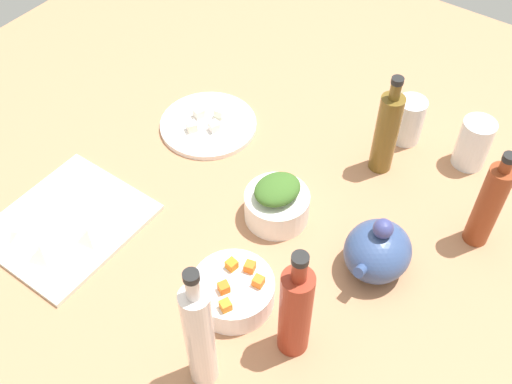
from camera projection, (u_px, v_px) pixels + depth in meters
tabletop at (256, 213)px, 126.82cm from camera, size 190.00×190.00×3.00cm
cutting_board at (68, 223)px, 122.43cm from camera, size 28.84×25.53×1.00cm
plate_tofu at (208, 125)px, 141.61cm from camera, size 22.22×22.22×1.20cm
bowl_greens at (277, 206)px, 121.92cm from camera, size 12.96×12.96×6.31cm
bowl_carrots at (233, 291)px, 109.36cm from camera, size 14.78×14.78×5.38cm
teapot at (378, 251)px, 111.94cm from camera, size 14.84×12.21×13.69cm
bottle_0 at (387, 132)px, 126.14cm from camera, size 4.93×4.93×23.83cm
bottle_1 at (199, 336)px, 92.53cm from camera, size 4.69×4.69×29.25cm
bottle_2 at (295, 311)px, 97.59cm from camera, size 5.33×5.33×25.46cm
bottle_3 at (489, 205)px, 113.13cm from camera, size 4.75×4.75×22.95cm
drinking_glass_0 at (474, 143)px, 130.13cm from camera, size 7.01×7.01×11.46cm
drinking_glass_1 at (409, 120)px, 135.38cm from camera, size 6.54×6.54×10.86cm
carrot_cube_0 at (224, 288)px, 105.65cm from camera, size 2.44×2.44×1.80cm
carrot_cube_1 at (226, 305)px, 103.30cm from camera, size 2.40×2.40×1.80cm
carrot_cube_2 at (258, 281)px, 106.48cm from camera, size 1.99×1.99×1.80cm
carrot_cube_3 at (250, 267)px, 108.53cm from camera, size 2.19×2.19×1.80cm
carrot_cube_4 at (232, 265)px, 108.82cm from camera, size 2.08×2.08×1.80cm
chopped_greens_mound at (277, 189)px, 118.16cm from camera, size 11.37×10.15×3.75cm
tofu_cube_0 at (220, 113)px, 141.82cm from camera, size 2.60×2.60×2.20cm
tofu_cube_1 at (199, 113)px, 141.74cm from camera, size 2.85×2.85×2.20cm
tofu_cube_2 at (192, 127)px, 138.66cm from camera, size 3.02×3.02×2.20cm
tofu_cube_3 at (214, 126)px, 138.70cm from camera, size 2.85×2.85×2.20cm
dumpling_0 at (89, 235)px, 118.24cm from camera, size 5.48×5.70×2.67cm
dumpling_1 at (19, 237)px, 117.92cm from camera, size 5.17×5.50×2.52cm
dumpling_2 at (42, 252)px, 115.50cm from camera, size 5.94×5.94×2.64cm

